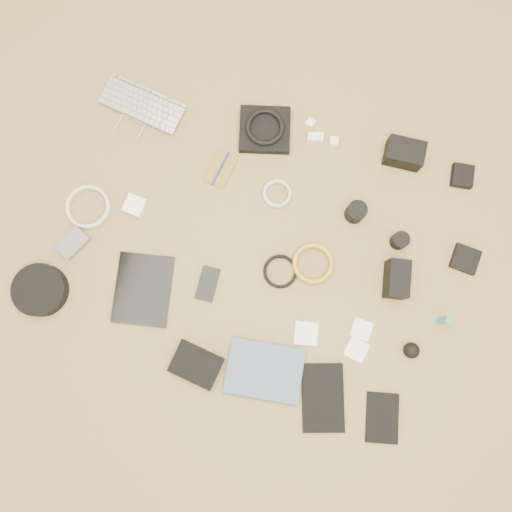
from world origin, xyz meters
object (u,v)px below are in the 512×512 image
(tablet, at_px, (143,289))
(phone, at_px, (208,284))
(laptop, at_px, (137,115))
(paperback, at_px, (260,400))
(headphone_case, at_px, (40,290))
(dslr_camera, at_px, (404,153))

(tablet, height_order, phone, tablet)
(laptop, height_order, phone, laptop)
(laptop, distance_m, tablet, 0.62)
(phone, height_order, paperback, paperback)
(phone, distance_m, headphone_case, 0.56)
(phone, xyz_separation_m, headphone_case, (-0.52, -0.20, 0.02))
(dslr_camera, bearing_deg, phone, -132.85)
(tablet, relative_size, paperback, 0.98)
(phone, relative_size, paperback, 0.48)
(phone, bearing_deg, paperback, -51.05)
(paperback, bearing_deg, tablet, 57.34)
(laptop, relative_size, dslr_camera, 2.33)
(tablet, bearing_deg, headphone_case, -173.45)
(laptop, bearing_deg, headphone_case, -90.71)
(tablet, relative_size, phone, 2.05)
(tablet, xyz_separation_m, headphone_case, (-0.32, -0.11, 0.02))
(laptop, relative_size, headphone_case, 1.68)
(laptop, bearing_deg, tablet, -61.36)
(tablet, xyz_separation_m, phone, (0.20, 0.09, -0.00))
(laptop, distance_m, phone, 0.66)
(tablet, bearing_deg, dslr_camera, 33.61)
(dslr_camera, xyz_separation_m, phone, (-0.49, -0.65, -0.03))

